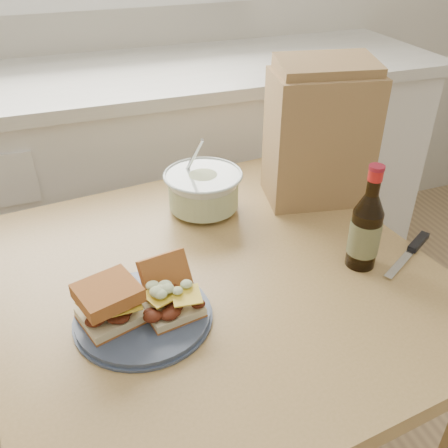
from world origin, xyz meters
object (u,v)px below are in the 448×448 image
object	(u,v)px
dining_table	(216,312)
beer_bottle	(366,230)
paper_bag	(319,138)
plate	(143,316)
coleslaw_bowl	(203,192)

from	to	relation	value
dining_table	beer_bottle	size ratio (longest dim) A/B	4.20
paper_bag	dining_table	bearing A→B (deg)	-136.79
plate	beer_bottle	distance (m)	0.49
beer_bottle	paper_bag	distance (m)	0.32
coleslaw_bowl	beer_bottle	distance (m)	0.42
paper_bag	plate	bearing A→B (deg)	-138.83
coleslaw_bowl	beer_bottle	bearing A→B (deg)	-53.52
plate	coleslaw_bowl	distance (m)	0.42
coleslaw_bowl	beer_bottle	size ratio (longest dim) A/B	0.83
plate	paper_bag	distance (m)	0.63
plate	paper_bag	world-z (taller)	paper_bag
dining_table	coleslaw_bowl	distance (m)	0.31
plate	paper_bag	size ratio (longest dim) A/B	0.77
beer_bottle	paper_bag	size ratio (longest dim) A/B	0.72
plate	coleslaw_bowl	xyz separation A→B (m)	(0.23, 0.34, 0.04)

